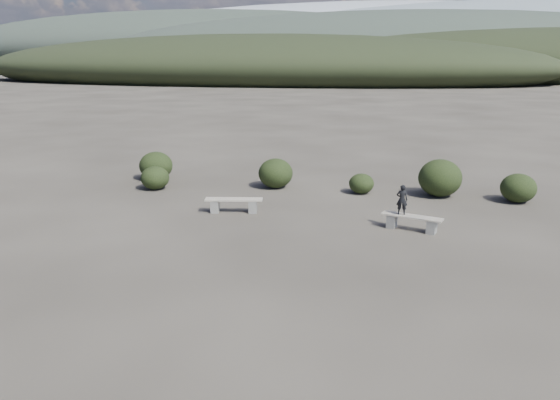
# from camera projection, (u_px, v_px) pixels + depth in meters

# --- Properties ---
(ground) EXTENTS (1200.00, 1200.00, 0.00)m
(ground) POSITION_uv_depth(u_px,v_px,m) (254.00, 284.00, 12.64)
(ground) COLOR #302C26
(ground) RESTS_ON ground
(bench_left) EXTENTS (1.96, 0.76, 0.48)m
(bench_left) POSITION_uv_depth(u_px,v_px,m) (234.00, 204.00, 18.29)
(bench_left) COLOR slate
(bench_left) RESTS_ON ground
(bench_right) EXTENTS (1.86, 0.87, 0.46)m
(bench_right) POSITION_uv_depth(u_px,v_px,m) (412.00, 221.00, 16.44)
(bench_right) COLOR slate
(bench_right) RESTS_ON ground
(seated_person) EXTENTS (0.34, 0.23, 0.92)m
(seated_person) POSITION_uv_depth(u_px,v_px,m) (402.00, 200.00, 16.43)
(seated_person) COLOR black
(seated_person) RESTS_ON bench_right
(shrub_a) EXTENTS (1.11, 1.11, 0.91)m
(shrub_a) POSITION_uv_depth(u_px,v_px,m) (155.00, 178.00, 21.38)
(shrub_a) COLOR black
(shrub_a) RESTS_ON ground
(shrub_b) EXTENTS (1.37, 1.37, 1.17)m
(shrub_b) POSITION_uv_depth(u_px,v_px,m) (276.00, 173.00, 21.61)
(shrub_b) COLOR black
(shrub_b) RESTS_ON ground
(shrub_c) EXTENTS (0.96, 0.96, 0.76)m
(shrub_c) POSITION_uv_depth(u_px,v_px,m) (361.00, 184.00, 20.77)
(shrub_c) COLOR black
(shrub_c) RESTS_ON ground
(shrub_d) EXTENTS (1.59, 1.59, 1.39)m
(shrub_d) POSITION_uv_depth(u_px,v_px,m) (440.00, 178.00, 20.29)
(shrub_d) COLOR black
(shrub_d) RESTS_ON ground
(shrub_e) EXTENTS (1.25, 1.25, 1.04)m
(shrub_e) POSITION_uv_depth(u_px,v_px,m) (518.00, 188.00, 19.50)
(shrub_e) COLOR black
(shrub_e) RESTS_ON ground
(shrub_f) EXTENTS (1.40, 1.40, 1.18)m
(shrub_f) POSITION_uv_depth(u_px,v_px,m) (156.00, 166.00, 23.04)
(shrub_f) COLOR black
(shrub_f) RESTS_ON ground
(mountain_ridges) EXTENTS (500.00, 400.00, 56.00)m
(mountain_ridges) POSITION_uv_depth(u_px,v_px,m) (390.00, 44.00, 330.78)
(mountain_ridges) COLOR black
(mountain_ridges) RESTS_ON ground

